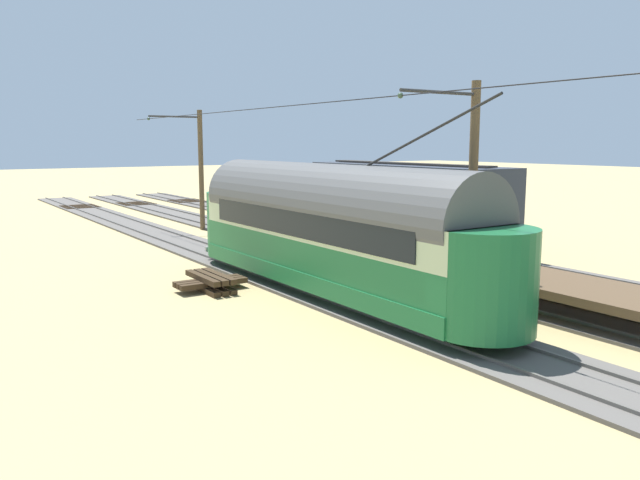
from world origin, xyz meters
The scene contains 11 objects.
ground_plane centered at (0.00, 0.00, 0.00)m, with size 220.00×220.00×0.00m, color tan.
track_streetcar_siding centered at (-4.35, -0.31, 0.05)m, with size 2.80×80.00×0.18m.
track_adjacent_siding centered at (0.00, -0.31, 0.05)m, with size 2.80×80.00×0.18m.
track_third_siding centered at (4.35, -0.31, 0.05)m, with size 2.80×80.00×0.18m.
vintage_streetcar centered at (4.35, 3.03, 2.25)m, with size 2.65×15.64×5.93m.
flatcar_adjacent centered at (0.00, 8.32, 0.86)m, with size 2.80×13.09×1.60m.
boxcar_far_siding centered at (-4.35, -3.21, 2.16)m, with size 2.96×11.77×3.85m.
catenary_pole_foreground centered at (1.52, -14.06, 3.57)m, with size 3.15×0.28×6.78m.
catenary_pole_mid_near centered at (1.52, 6.41, 3.57)m, with size 3.15×0.28×6.78m.
overhead_wire_run centered at (4.30, 5.59, 6.24)m, with size 2.94×44.95×0.18m.
spare_tie_stack centered at (7.27, 0.17, 0.27)m, with size 2.40×2.40×0.54m.
Camera 1 is at (15.86, 19.73, 4.98)m, focal length 35.53 mm.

